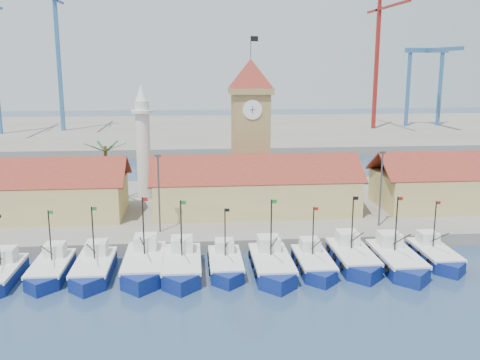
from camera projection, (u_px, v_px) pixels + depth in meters
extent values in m
plane|color=navy|center=(279.00, 281.00, 51.48)|extent=(400.00, 400.00, 0.00)
cube|color=gray|center=(252.00, 208.00, 74.68)|extent=(140.00, 32.00, 1.50)
cube|color=gray|center=(219.00, 131.00, 158.32)|extent=(240.00, 80.00, 2.00)
cube|color=navy|center=(0.00, 277.00, 51.23)|extent=(3.29, 7.44, 1.69)
cube|color=silver|center=(5.00, 255.00, 52.70)|extent=(1.97, 2.07, 1.32)
cube|color=navy|center=(51.00, 271.00, 52.63)|extent=(3.28, 7.43, 1.69)
cube|color=navy|center=(41.00, 287.00, 49.01)|extent=(3.28, 3.28, 1.69)
cube|color=silver|center=(51.00, 263.00, 52.45)|extent=(3.35, 7.64, 0.33)
cube|color=silver|center=(55.00, 250.00, 54.10)|extent=(1.97, 2.06, 1.31)
cylinder|color=black|center=(50.00, 236.00, 52.35)|extent=(0.13, 0.13, 5.25)
cube|color=#197226|center=(51.00, 212.00, 51.85)|extent=(0.47, 0.02, 0.33)
cube|color=navy|center=(94.00, 271.00, 52.78)|extent=(3.45, 7.80, 1.77)
cube|color=navy|center=(87.00, 287.00, 48.98)|extent=(3.45, 3.45, 1.77)
cube|color=silver|center=(94.00, 262.00, 52.59)|extent=(3.52, 8.02, 0.34)
cube|color=silver|center=(97.00, 248.00, 54.32)|extent=(2.07, 2.17, 1.38)
cylinder|color=black|center=(93.00, 234.00, 52.48)|extent=(0.14, 0.14, 5.52)
cube|color=#197226|center=(94.00, 209.00, 51.96)|extent=(0.49, 0.02, 0.34)
cube|color=navy|center=(144.00, 267.00, 53.60)|extent=(3.81, 8.62, 1.96)
cube|color=navy|center=(141.00, 284.00, 49.40)|extent=(3.81, 3.81, 1.96)
cube|color=silver|center=(144.00, 258.00, 53.39)|extent=(3.89, 8.86, 0.38)
cube|color=silver|center=(146.00, 242.00, 55.30)|extent=(2.29, 2.40, 1.52)
cylinder|color=black|center=(143.00, 227.00, 53.27)|extent=(0.15, 0.15, 6.10)
cube|color=#A5140F|center=(145.00, 199.00, 52.70)|extent=(0.54, 0.02, 0.38)
cube|color=navy|center=(182.00, 268.00, 53.37)|extent=(3.68, 8.32, 1.89)
cube|color=navy|center=(181.00, 285.00, 49.32)|extent=(3.68, 3.68, 1.89)
cube|color=silver|center=(182.00, 259.00, 53.17)|extent=(3.75, 8.55, 0.37)
cube|color=silver|center=(182.00, 244.00, 55.02)|extent=(2.21, 2.31, 1.47)
cylinder|color=black|center=(181.00, 229.00, 53.06)|extent=(0.15, 0.15, 5.88)
cube|color=#197226|center=(183.00, 203.00, 52.50)|extent=(0.53, 0.02, 0.37)
cube|color=navy|center=(226.00, 266.00, 53.98)|extent=(3.20, 7.24, 1.65)
cube|color=navy|center=(228.00, 280.00, 50.46)|extent=(3.20, 3.20, 1.65)
cube|color=silver|center=(226.00, 259.00, 53.81)|extent=(3.27, 7.44, 0.32)
cube|color=silver|center=(224.00, 246.00, 55.42)|extent=(1.92, 2.01, 1.28)
cylinder|color=black|center=(225.00, 233.00, 53.71)|extent=(0.13, 0.13, 5.12)
cube|color=black|center=(227.00, 210.00, 53.23)|extent=(0.46, 0.02, 0.32)
cube|color=navy|center=(271.00, 267.00, 53.55)|extent=(3.70, 8.37, 1.90)
cube|color=navy|center=(278.00, 284.00, 49.47)|extent=(3.70, 3.70, 1.90)
cube|color=silver|center=(272.00, 258.00, 53.35)|extent=(3.77, 8.61, 0.37)
cube|color=silver|center=(269.00, 243.00, 55.20)|extent=(2.22, 2.33, 1.48)
cylinder|color=black|center=(271.00, 228.00, 53.23)|extent=(0.15, 0.15, 5.92)
cube|color=#197226|center=(274.00, 202.00, 52.67)|extent=(0.53, 0.02, 0.37)
cube|color=navy|center=(313.00, 265.00, 54.28)|extent=(3.23, 7.30, 1.66)
cube|color=navy|center=(322.00, 279.00, 50.72)|extent=(3.23, 3.23, 1.66)
cube|color=silver|center=(313.00, 257.00, 54.10)|extent=(3.29, 7.51, 0.32)
cube|color=silver|center=(310.00, 245.00, 55.72)|extent=(1.94, 2.03, 1.29)
cylinder|color=black|center=(313.00, 232.00, 54.00)|extent=(0.13, 0.13, 5.16)
cube|color=#A5140F|center=(316.00, 209.00, 53.51)|extent=(0.46, 0.02, 0.32)
cube|color=navy|center=(352.00, 260.00, 55.55)|extent=(3.61, 8.17, 1.86)
cube|color=navy|center=(365.00, 275.00, 51.58)|extent=(3.61, 3.61, 1.86)
cube|color=silver|center=(353.00, 252.00, 55.36)|extent=(3.68, 8.40, 0.36)
cube|color=silver|center=(347.00, 238.00, 57.17)|extent=(2.17, 2.27, 1.44)
cylinder|color=black|center=(352.00, 223.00, 55.25)|extent=(0.14, 0.14, 5.78)
cube|color=black|center=(356.00, 198.00, 54.70)|extent=(0.52, 0.02, 0.36)
cube|color=navy|center=(396.00, 262.00, 54.84)|extent=(3.69, 8.34, 1.90)
cube|color=navy|center=(412.00, 278.00, 50.78)|extent=(3.69, 3.69, 1.90)
cube|color=silver|center=(396.00, 254.00, 54.64)|extent=(3.76, 8.57, 0.37)
cube|color=silver|center=(389.00, 239.00, 56.49)|extent=(2.21, 2.32, 1.47)
cylinder|color=black|center=(396.00, 225.00, 54.53)|extent=(0.15, 0.15, 5.90)
cube|color=#A5140F|center=(400.00, 199.00, 53.97)|extent=(0.53, 0.02, 0.37)
cube|color=navy|center=(434.00, 257.00, 56.53)|extent=(3.24, 7.33, 1.67)
cube|color=navy|center=(450.00, 270.00, 52.96)|extent=(3.24, 3.24, 1.67)
cube|color=silver|center=(435.00, 250.00, 56.35)|extent=(3.30, 7.53, 0.32)
cube|color=silver|center=(428.00, 238.00, 57.98)|extent=(1.94, 2.04, 1.30)
cylinder|color=black|center=(435.00, 225.00, 56.25)|extent=(0.13, 0.13, 5.18)
cube|color=#A5140F|center=(439.00, 203.00, 55.76)|extent=(0.46, 0.02, 0.32)
cube|color=#CFBD72|center=(3.00, 200.00, 67.33)|extent=(30.00, 10.00, 4.50)
cube|color=#9A3427|center=(7.00, 167.00, 68.96)|extent=(31.20, 5.13, 3.21)
cube|color=#CFBD72|center=(255.00, 194.00, 70.15)|extent=(26.00, 10.00, 4.50)
cube|color=#9A3427|center=(258.00, 170.00, 66.92)|extent=(27.04, 5.13, 3.21)
cube|color=#9A3427|center=(253.00, 163.00, 71.78)|extent=(27.04, 5.13, 3.21)
cube|color=#9A3427|center=(480.00, 159.00, 74.60)|extent=(31.20, 5.13, 3.21)
cube|color=#9E8151|center=(250.00, 148.00, 74.87)|extent=(5.00, 5.00, 15.00)
cube|color=#9E8151|center=(251.00, 91.00, 73.20)|extent=(5.80, 5.80, 0.80)
pyramid|color=#9A3427|center=(251.00, 74.00, 72.71)|extent=(5.80, 5.80, 4.00)
cylinder|color=white|center=(253.00, 110.00, 71.22)|extent=(2.60, 0.15, 2.60)
cube|color=black|center=(253.00, 110.00, 71.14)|extent=(0.08, 0.02, 1.00)
cube|color=black|center=(253.00, 110.00, 71.14)|extent=(0.80, 0.02, 0.08)
cylinder|color=#3F3F44|center=(251.00, 47.00, 71.96)|extent=(0.10, 0.10, 3.00)
cube|color=black|center=(254.00, 39.00, 71.77)|extent=(1.00, 0.03, 0.70)
cylinder|color=silver|center=(144.00, 150.00, 75.60)|extent=(2.00, 2.00, 14.00)
cylinder|color=silver|center=(142.00, 111.00, 74.44)|extent=(3.00, 3.00, 0.40)
cone|color=silver|center=(141.00, 93.00, 73.88)|extent=(1.80, 1.80, 2.40)
cylinder|color=brown|center=(107.00, 175.00, 73.85)|extent=(0.44, 0.44, 8.00)
cube|color=#204F1B|center=(116.00, 147.00, 73.17)|extent=(2.80, 0.35, 1.18)
cube|color=#204F1B|center=(112.00, 146.00, 74.29)|extent=(1.71, 2.60, 1.18)
cube|color=#204F1B|center=(101.00, 146.00, 74.16)|extent=(1.71, 2.60, 1.18)
cube|color=#204F1B|center=(95.00, 148.00, 72.92)|extent=(2.80, 0.35, 1.18)
cube|color=#204F1B|center=(98.00, 149.00, 71.80)|extent=(1.71, 2.60, 1.18)
cube|color=#204F1B|center=(109.00, 149.00, 71.93)|extent=(1.71, 2.60, 1.18)
cylinder|color=#3F3F44|center=(159.00, 194.00, 60.83)|extent=(0.20, 0.20, 9.00)
cube|color=#3F3F44|center=(158.00, 156.00, 59.89)|extent=(0.70, 0.25, 0.25)
cylinder|color=#3F3F44|center=(381.00, 189.00, 63.12)|extent=(0.20, 0.20, 9.00)
cube|color=#3F3F44|center=(383.00, 152.00, 62.18)|extent=(0.70, 0.25, 0.25)
cube|color=#32649A|center=(59.00, 65.00, 148.35)|extent=(1.00, 1.00, 36.64)
cube|color=#32649A|center=(59.00, 1.00, 149.54)|extent=(0.60, 10.00, 0.60)
cube|color=maroon|center=(376.00, 68.00, 153.55)|extent=(1.00, 1.00, 34.56)
cube|color=maroon|center=(392.00, 6.00, 140.69)|extent=(0.60, 24.16, 0.60)
cube|color=maroon|center=(373.00, 11.00, 154.96)|extent=(0.60, 10.00, 0.60)
cube|color=#32649A|center=(408.00, 89.00, 160.80)|extent=(0.90, 0.90, 22.00)
cube|color=#32649A|center=(440.00, 89.00, 161.68)|extent=(0.90, 0.90, 22.00)
cube|color=#32649A|center=(427.00, 50.00, 158.80)|extent=(13.00, 1.40, 1.40)
cube|color=#32649A|center=(442.00, 49.00, 149.06)|extent=(1.40, 22.00, 1.00)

